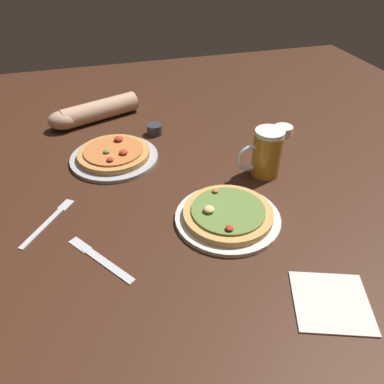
% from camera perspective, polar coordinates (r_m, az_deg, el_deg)
% --- Properties ---
extents(ground_plane, '(2.40, 2.40, 0.03)m').
position_cam_1_polar(ground_plane, '(1.07, -0.00, -1.51)').
color(ground_plane, '#3D2114').
extents(pizza_plate_near, '(0.27, 0.27, 0.05)m').
position_cam_1_polar(pizza_plate_near, '(0.98, 5.37, -3.48)').
color(pizza_plate_near, silver).
rests_on(pizza_plate_near, ground_plane).
extents(pizza_plate_far, '(0.28, 0.28, 0.05)m').
position_cam_1_polar(pizza_plate_far, '(1.24, -11.59, 5.44)').
color(pizza_plate_far, '#B2B2B7').
rests_on(pizza_plate_far, ground_plane).
extents(beer_mug_dark, '(0.14, 0.09, 0.14)m').
position_cam_1_polar(beer_mug_dark, '(1.14, 11.02, 5.72)').
color(beer_mug_dark, '#B27A23').
rests_on(beer_mug_dark, ground_plane).
extents(ramekin_sauce, '(0.05, 0.05, 0.04)m').
position_cam_1_polar(ramekin_sauce, '(1.37, -5.64, 9.31)').
color(ramekin_sauce, '#333338').
rests_on(ramekin_sauce, ground_plane).
extents(ramekin_butter, '(0.07, 0.07, 0.03)m').
position_cam_1_polar(ramekin_butter, '(1.40, 13.50, 8.96)').
color(ramekin_butter, white).
rests_on(ramekin_butter, ground_plane).
extents(napkin_folded, '(0.19, 0.19, 0.01)m').
position_cam_1_polar(napkin_folded, '(0.85, 20.15, -15.13)').
color(napkin_folded, silver).
rests_on(napkin_folded, ground_plane).
extents(fork_left, '(0.14, 0.17, 0.01)m').
position_cam_1_polar(fork_left, '(1.04, -20.67, -4.06)').
color(fork_left, silver).
rests_on(fork_left, ground_plane).
extents(knife_right, '(0.14, 0.18, 0.01)m').
position_cam_1_polar(knife_right, '(0.91, -13.60, -9.68)').
color(knife_right, silver).
rests_on(knife_right, ground_plane).
extents(diner_arm, '(0.34, 0.18, 0.07)m').
position_cam_1_polar(diner_arm, '(1.49, -14.93, 11.42)').
color(diner_arm, tan).
rests_on(diner_arm, ground_plane).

